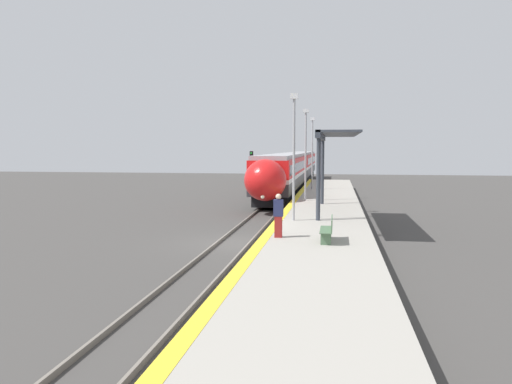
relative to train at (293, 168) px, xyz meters
name	(u,v)px	position (x,y,z in m)	size (l,w,h in m)	color
ground_plane	(235,243)	(0.00, -30.35, -2.15)	(120.00, 120.00, 0.00)	#423F3D
rail_left	(219,241)	(-0.72, -30.35, -2.07)	(0.08, 90.00, 0.15)	slate
rail_right	(251,242)	(0.72, -30.35, -2.07)	(0.08, 90.00, 0.15)	slate
train	(293,168)	(0.00, 0.00, 0.00)	(2.83, 44.31, 3.74)	black
platform_right	(319,236)	(3.75, -30.35, -1.70)	(4.30, 64.00, 0.89)	#9E998E
platform_bench	(329,229)	(4.20, -34.01, -0.78)	(0.44, 1.71, 0.89)	#4C6B4C
person_waiting	(278,215)	(2.31, -33.43, -0.40)	(0.36, 0.22, 1.66)	maroon
railway_signal	(251,169)	(-2.59, -10.63, 0.32)	(0.28, 0.28, 4.00)	#59595E
lamppost_near	(294,149)	(2.50, -28.88, 2.07)	(0.36, 0.20, 5.87)	#9E9EA3
lamppost_mid	(306,149)	(2.50, -19.84, 2.07)	(0.36, 0.20, 5.87)	#9E9EA3
lamppost_far	(312,149)	(2.50, -10.81, 2.07)	(0.36, 0.20, 5.87)	#9E9EA3
station_canopy	(332,139)	(4.20, -25.21, 2.61)	(2.02, 9.97, 4.18)	#333842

